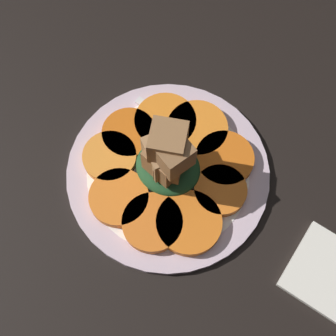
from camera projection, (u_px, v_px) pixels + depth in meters
table_slab at (168, 176)px, 64.84cm from camera, size 120.00×120.00×2.00cm
plate at (168, 172)px, 63.43cm from camera, size 27.45×27.45×1.05cm
carrot_slice_0 at (198, 130)px, 64.50cm from camera, size 8.44×8.44×1.35cm
carrot_slice_1 at (165, 122)px, 64.96cm from camera, size 8.60×8.60×1.35cm
carrot_slice_2 at (129, 133)px, 64.27cm from camera, size 7.43×7.43×1.35cm
carrot_slice_3 at (110, 157)px, 62.93cm from camera, size 7.29×7.29×1.35cm
carrot_slice_4 at (119, 198)px, 60.74cm from camera, size 7.81×7.81×1.35cm
carrot_slice_5 at (152, 223)px, 59.46cm from camera, size 7.79×7.79×1.35cm
carrot_slice_6 at (189, 223)px, 59.45cm from camera, size 8.45×8.45×1.35cm
carrot_slice_7 at (220, 191)px, 61.10cm from camera, size 6.92×6.92×1.35cm
carrot_slice_8 at (224, 159)px, 62.82cm from camera, size 7.92×7.92×1.35cm
center_pile at (167, 159)px, 58.54cm from camera, size 8.80×7.92×11.08cm
fork at (187, 135)px, 64.73cm from camera, size 17.23×3.09×0.40cm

